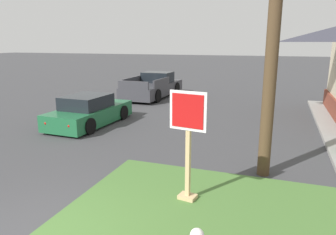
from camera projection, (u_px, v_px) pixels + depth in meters
grass_corner_patch at (199, 223)px, 5.88m from camera, size 5.34×4.81×0.08m
stop_sign at (188, 146)px, 6.43m from camera, size 0.79×0.33×2.32m
manhole_cover at (132, 192)px, 7.16m from camera, size 0.70×0.70×0.02m
parked_sedan_green at (89, 112)px, 12.95m from camera, size 1.95×4.11×1.25m
pickup_truck_charcoal at (154, 87)px, 19.62m from camera, size 2.24×5.47×1.48m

